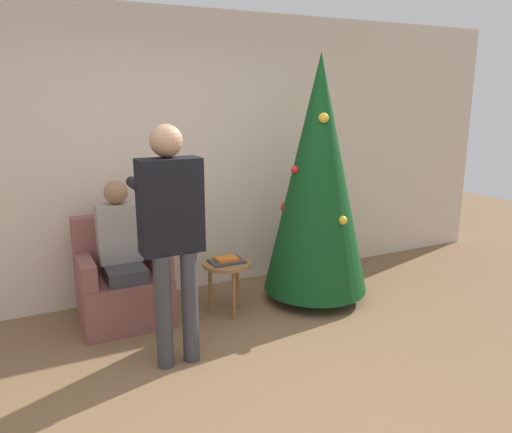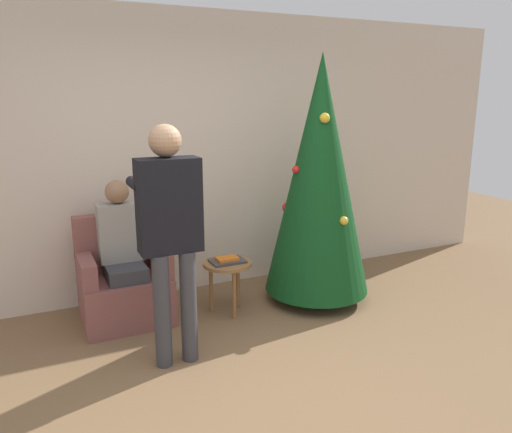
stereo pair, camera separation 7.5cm
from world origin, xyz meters
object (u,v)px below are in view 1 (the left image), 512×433
(armchair, at_px, (123,285))
(person_seated, at_px, (121,247))
(christmas_tree, at_px, (318,176))
(person_standing, at_px, (171,224))
(side_stool, at_px, (227,270))

(armchair, bearing_deg, person_seated, -90.00)
(christmas_tree, height_order, person_standing, christmas_tree)
(person_standing, height_order, side_stool, person_standing)
(christmas_tree, xyz_separation_m, side_stool, (-0.89, 0.06, -0.79))
(person_seated, xyz_separation_m, person_standing, (0.20, -0.82, 0.38))
(armchair, distance_m, person_seated, 0.34)
(side_stool, bearing_deg, person_standing, -138.29)
(christmas_tree, bearing_deg, side_stool, 175.85)
(person_seated, height_order, person_standing, person_standing)
(christmas_tree, relative_size, side_stool, 4.79)
(christmas_tree, distance_m, person_seated, 1.86)
(christmas_tree, xyz_separation_m, person_standing, (-1.55, -0.53, -0.15))
(christmas_tree, relative_size, person_seated, 1.86)
(armchair, height_order, person_standing, person_standing)
(christmas_tree, distance_m, person_standing, 1.65)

